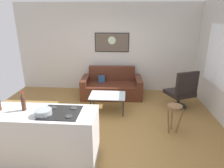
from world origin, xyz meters
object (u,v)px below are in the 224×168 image
Objects in this scene: coffee_table at (108,96)px; bar_stool at (174,112)px; armchair at (182,91)px; soda_bottle_2 at (23,102)px; mixing_bowl at (43,113)px; wall_painting at (112,42)px; couch at (112,87)px.

bar_stool is (1.48, -0.87, 0.06)m from coffee_table.
soda_bottle_2 reaches higher than armchair.
coffee_table is 1.72m from bar_stool.
armchair is 3.86m from soda_bottle_2.
coffee_table is 2.25m from mixing_bowl.
soda_bottle_2 is 0.42m from mixing_bowl.
coffee_table is at bearing -170.68° from armchair.
mixing_bowl reaches higher than bar_stool.
bar_stool is at bearing -59.39° from wall_painting.
bar_stool is 3.14m from wall_painting.
armchair is 3.64m from mixing_bowl.
couch is at bearing 68.26° from soda_bottle_2.
mixing_bowl is 3.82m from wall_painting.
wall_painting is (-0.03, 0.57, 1.30)m from couch.
armchair is 1.28m from bar_stool.
armchair is 2.61m from wall_painting.
couch is 3.29m from soda_bottle_2.
couch is at bearing 158.60° from armchair.
wall_painting is (0.77, 3.69, 0.61)m from mixing_bowl.
mixing_bowl is (-2.73, -2.36, 0.47)m from armchair.
bar_stool is 2.59m from mixing_bowl.
bar_stool is (1.46, -1.95, 0.20)m from couch.
couch is at bearing 126.83° from bar_stool.
coffee_table is 2.83× the size of soda_bottle_2.
mixing_bowl is (-2.26, -1.16, 0.49)m from bar_stool.
armchair is 0.97× the size of wall_painting.
armchair is 3.31× the size of soda_bottle_2.
mixing_bowl reaches higher than couch.
wall_painting is at bearing 120.61° from bar_stool.
mixing_bowl is at bearing -21.20° from soda_bottle_2.
wall_painting reaches higher than soda_bottle_2.
coffee_table is at bearing -89.56° from wall_painting.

